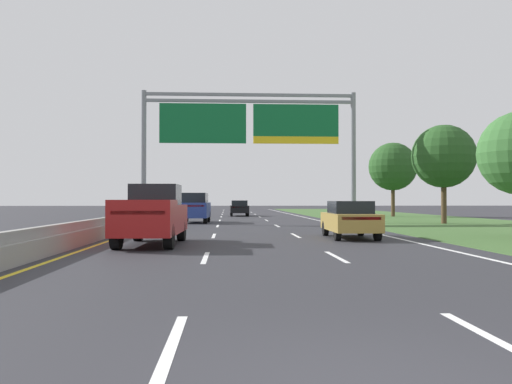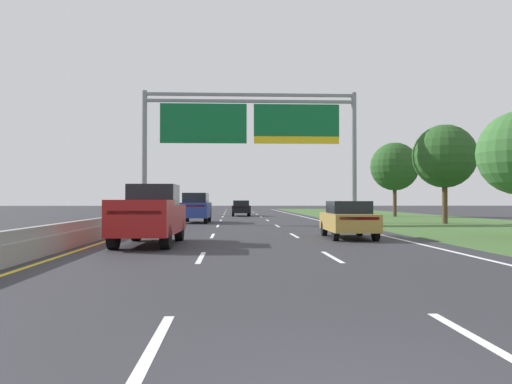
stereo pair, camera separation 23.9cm
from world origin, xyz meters
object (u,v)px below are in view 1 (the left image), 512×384
overhead_sign_gantry (250,129)px  roadside_tree_mid (444,156)px  pickup_truck_red (152,215)px  car_blue_left_lane_suv (195,207)px  car_gold_right_lane_sedan (350,219)px  roadside_tree_far (393,167)px  car_black_centre_lane_sedan (239,208)px

overhead_sign_gantry → roadside_tree_mid: bearing=-7.1°
overhead_sign_gantry → pickup_truck_red: size_ratio=2.77×
overhead_sign_gantry → car_blue_left_lane_suv: bearing=164.4°
car_blue_left_lane_suv → car_gold_right_lane_sedan: bearing=-153.1°
roadside_tree_mid → overhead_sign_gantry: bearing=172.9°
roadside_tree_mid → car_blue_left_lane_suv: bearing=170.9°
car_blue_left_lane_suv → roadside_tree_far: bearing=-53.8°
car_black_centre_lane_sedan → car_gold_right_lane_sedan: (4.00, -31.30, 0.00)m
overhead_sign_gantry → pickup_truck_red: overhead_sign_gantry is taller
overhead_sign_gantry → car_gold_right_lane_sedan: overhead_sign_gantry is taller
overhead_sign_gantry → roadside_tree_far: 20.09m
roadside_tree_far → car_black_centre_lane_sedan: bearing=169.1°
car_black_centre_lane_sedan → roadside_tree_mid: (13.51, -18.27, 3.76)m
car_blue_left_lane_suv → pickup_truck_red: bearing=-179.7°
pickup_truck_red → roadside_tree_far: bearing=-29.6°
pickup_truck_red → car_blue_left_lane_suv: bearing=0.0°
car_blue_left_lane_suv → roadside_tree_far: 22.64m
car_black_centre_lane_sedan → roadside_tree_far: size_ratio=0.61×
car_gold_right_lane_sedan → roadside_tree_far: size_ratio=0.62×
pickup_truck_red → roadside_tree_mid: 23.85m
overhead_sign_gantry → pickup_truck_red: (-4.25, -17.58, -5.48)m
car_gold_right_lane_sedan → roadside_tree_mid: 16.57m
pickup_truck_red → roadside_tree_mid: size_ratio=0.81×
car_blue_left_lane_suv → car_black_centre_lane_sedan: bearing=-11.0°
car_black_centre_lane_sedan → overhead_sign_gantry: bearing=-179.2°
car_gold_right_lane_sedan → roadside_tree_far: (10.88, 28.45, 4.04)m
overhead_sign_gantry → car_blue_left_lane_suv: 6.75m
car_black_centre_lane_sedan → roadside_tree_far: bearing=-101.3°
overhead_sign_gantry → car_gold_right_lane_sedan: 16.18m
car_gold_right_lane_sedan → pickup_truck_red: bearing=111.6°
roadside_tree_mid → roadside_tree_far: roadside_tree_far is taller
pickup_truck_red → car_gold_right_lane_sedan: pickup_truck_red is taller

